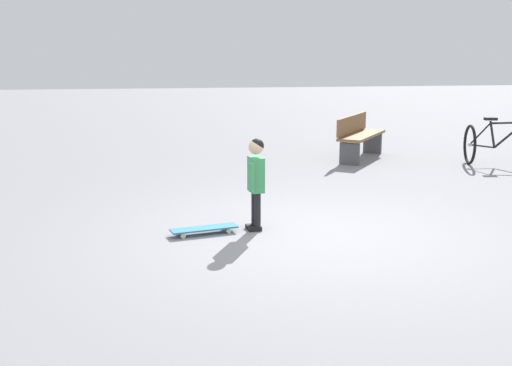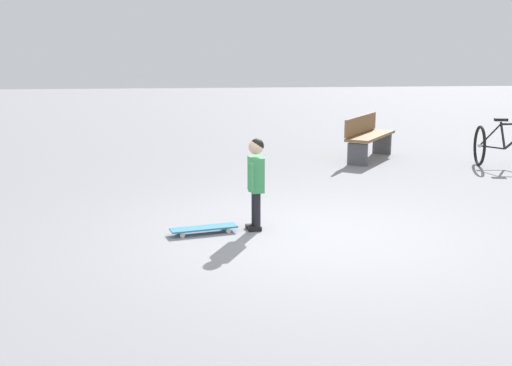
% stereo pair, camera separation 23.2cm
% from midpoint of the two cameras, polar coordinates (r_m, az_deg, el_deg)
% --- Properties ---
extents(ground_plane, '(50.00, 50.00, 0.00)m').
position_cam_midpoint_polar(ground_plane, '(7.20, 5.72, -4.79)').
color(ground_plane, gray).
extents(child_person, '(0.21, 0.39, 1.06)m').
position_cam_midpoint_polar(child_person, '(7.30, 0.90, 0.81)').
color(child_person, black).
rests_on(child_person, ground).
extents(skateboard, '(0.78, 0.37, 0.07)m').
position_cam_midpoint_polar(skateboard, '(7.30, -3.73, -4.03)').
color(skateboard, teal).
rests_on(skateboard, ground).
extents(bicycle_near, '(1.19, 0.90, 0.85)m').
position_cam_midpoint_polar(bicycle_near, '(12.13, 22.05, 3.16)').
color(bicycle_near, black).
rests_on(bicycle_near, ground).
extents(street_bench, '(1.27, 1.57, 0.80)m').
position_cam_midpoint_polar(street_bench, '(12.14, 10.43, 4.07)').
color(street_bench, brown).
rests_on(street_bench, ground).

